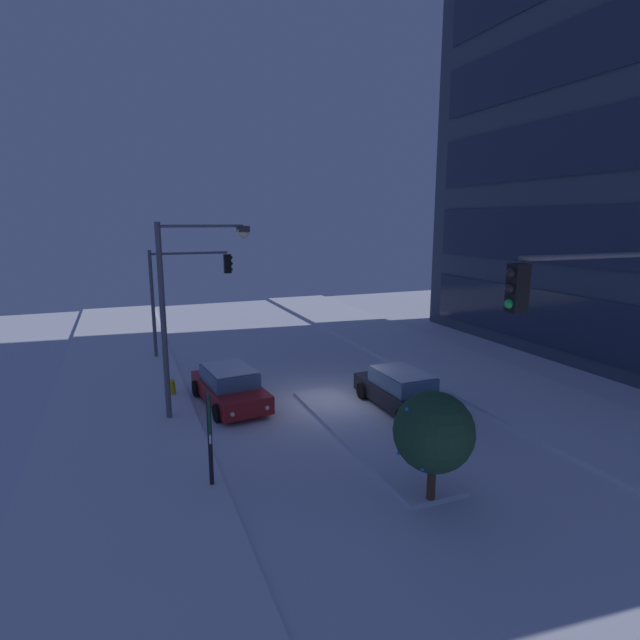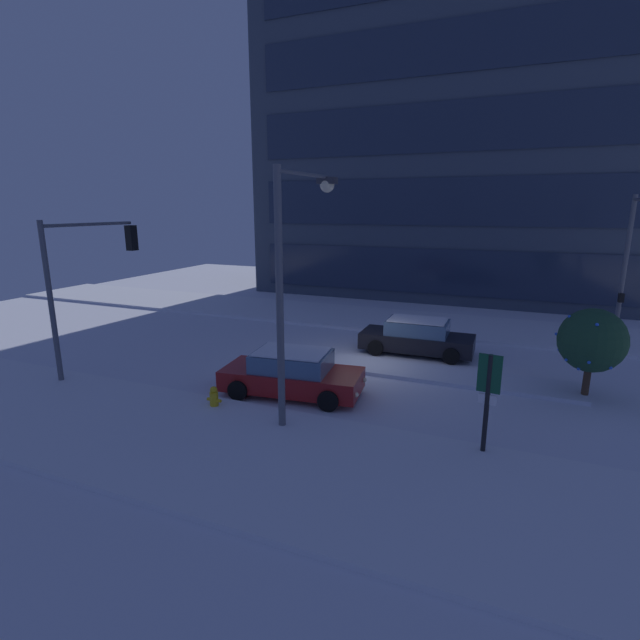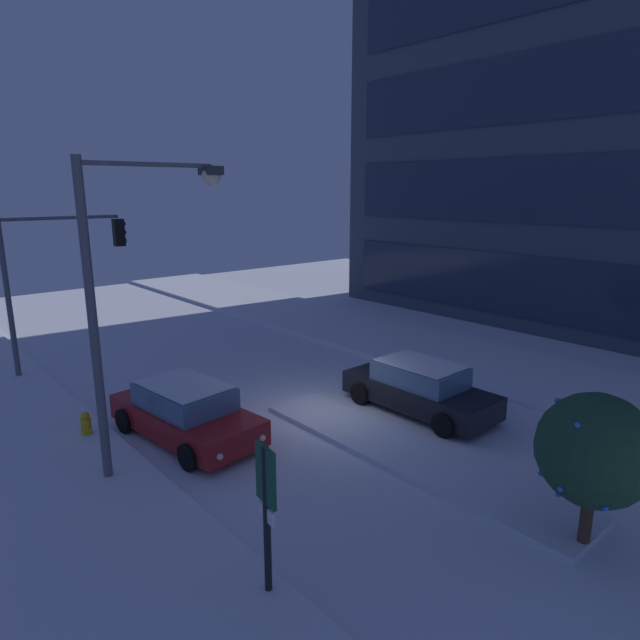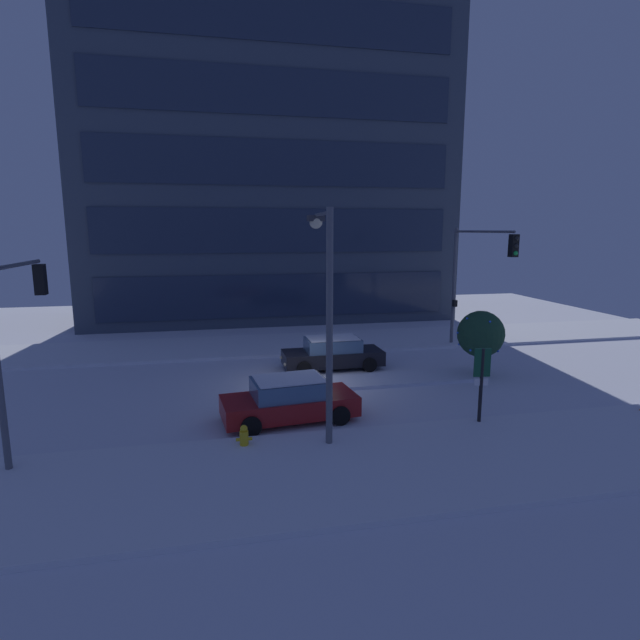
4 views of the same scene
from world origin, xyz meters
TOP-DOWN VIEW (x-y plane):
  - ground at (0.00, 0.00)m, footprint 52.00×52.00m
  - curb_strip_near at (0.00, -7.63)m, footprint 52.00×5.20m
  - curb_strip_far at (0.00, 7.63)m, footprint 52.00×5.20m
  - median_strip at (3.24, -0.07)m, footprint 9.00×1.80m
  - office_tower_main at (0.47, 18.59)m, footprint 25.50×11.18m
  - car_near at (-1.29, -3.60)m, footprint 4.79×2.50m
  - car_far at (1.63, 2.42)m, footprint 4.75×2.06m
  - traffic_light_corner_near_left at (-9.22, -4.09)m, footprint 0.32×4.29m
  - street_lamp_arched at (-0.39, -5.06)m, footprint 0.56×3.19m
  - fire_hydrant at (-2.96, -5.62)m, footprint 0.48×0.26m
  - parking_info_sign at (4.82, -5.36)m, footprint 0.55×0.13m
  - decorated_tree_median at (7.62, -0.31)m, footprint 2.07×2.03m

SIDE VIEW (x-z plane):
  - ground at x=0.00m, z-range 0.00..0.00m
  - curb_strip_near at x=0.00m, z-range 0.00..0.14m
  - curb_strip_far at x=0.00m, z-range 0.00..0.14m
  - median_strip at x=3.24m, z-range 0.00..0.14m
  - fire_hydrant at x=-2.96m, z-range -0.02..0.74m
  - car_far at x=1.63m, z-range -0.04..1.46m
  - car_near at x=-1.29m, z-range -0.04..1.46m
  - parking_info_sign at x=4.82m, z-range 0.37..3.01m
  - decorated_tree_median at x=7.62m, z-range 0.46..3.44m
  - traffic_light_corner_near_left at x=-9.22m, z-range 1.13..6.77m
  - street_lamp_arched at x=-0.39m, z-range 1.14..8.20m
  - office_tower_main at x=0.47m, z-range 0.00..29.69m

